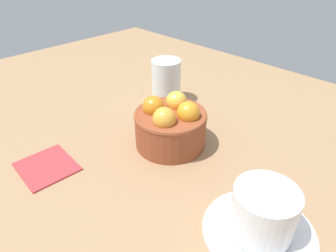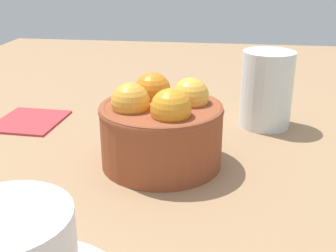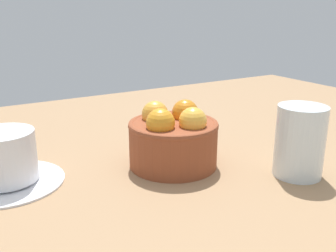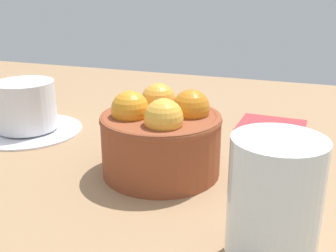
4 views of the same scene
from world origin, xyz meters
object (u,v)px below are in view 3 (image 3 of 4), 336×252
object	(u,v)px
terracotta_bowl	(173,138)
folded_napkin	(165,121)
water_glass	(300,141)
coffee_cup	(5,162)

from	to	relation	value
terracotta_bowl	folded_napkin	distance (cm)	23.63
terracotta_bowl	water_glass	distance (cm)	18.61
coffee_cup	water_glass	xyz separation A→B (cm)	(37.29, -18.75, 1.95)
coffee_cup	folded_napkin	xyz separation A→B (cm)	(34.01, 14.47, -2.98)
water_glass	folded_napkin	world-z (taller)	water_glass
water_glass	folded_napkin	bearing A→B (deg)	95.63
terracotta_bowl	water_glass	bearing A→B (deg)	-42.16
water_glass	folded_napkin	size ratio (longest dim) A/B	1.06
water_glass	terracotta_bowl	bearing A→B (deg)	137.84
terracotta_bowl	water_glass	xyz separation A→B (cm)	(13.78, -12.48, 0.71)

